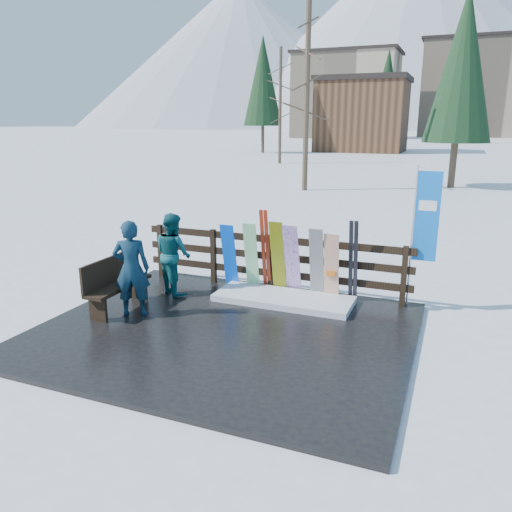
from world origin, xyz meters
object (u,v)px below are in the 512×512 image
at_px(rental_flag, 423,222).
at_px(bench, 115,282).
at_px(snowboard_1, 251,257).
at_px(snowboard_2, 278,258).
at_px(snowboard_5, 331,268).
at_px(person_front, 131,269).
at_px(person_back, 173,254).
at_px(snowboard_0, 230,256).
at_px(snowboard_4, 317,264).
at_px(snowboard_3, 292,260).

bearing_deg(rental_flag, bench, -157.10).
bearing_deg(bench, snowboard_1, 44.77).
relative_size(snowboard_2, snowboard_5, 1.14).
bearing_deg(person_front, snowboard_5, -172.82).
xyz_separation_m(person_front, person_back, (0.05, 1.31, -0.05)).
distance_m(bench, snowboard_5, 4.00).
height_order(snowboard_0, snowboard_4, snowboard_4).
distance_m(snowboard_3, snowboard_5, 0.78).
height_order(snowboard_5, rental_flag, rental_flag).
xyz_separation_m(snowboard_2, snowboard_5, (1.07, 0.00, -0.08)).
height_order(snowboard_5, person_back, person_back).
bearing_deg(person_front, snowboard_2, -160.81).
bearing_deg(snowboard_3, bench, -145.66).
distance_m(snowboard_1, person_back, 1.55).
distance_m(snowboard_0, person_back, 1.14).
bearing_deg(person_back, rental_flag, -137.45).
distance_m(snowboard_1, snowboard_2, 0.57).
bearing_deg(snowboard_2, snowboard_4, 0.00).
bearing_deg(snowboard_0, person_front, -114.99).
distance_m(bench, person_front, 0.60).
relative_size(rental_flag, person_front, 1.52).
xyz_separation_m(snowboard_0, snowboard_2, (1.05, 0.00, 0.07)).
bearing_deg(snowboard_3, person_back, -162.59).
height_order(snowboard_3, snowboard_5, snowboard_3).
relative_size(snowboard_0, person_front, 0.80).
bearing_deg(snowboard_4, snowboard_0, 180.00).
xyz_separation_m(bench, rental_flag, (5.08, 2.15, 1.09)).
bearing_deg(snowboard_3, snowboard_0, 180.00).
relative_size(snowboard_0, rental_flag, 0.53).
bearing_deg(snowboard_2, snowboard_5, 0.00).
bearing_deg(person_back, bench, 96.84).
xyz_separation_m(snowboard_0, person_front, (-0.94, -2.01, 0.18)).
relative_size(rental_flag, person_back, 1.60).
relative_size(snowboard_4, snowboard_5, 1.07).
distance_m(snowboard_3, rental_flag, 2.51).
bearing_deg(snowboard_4, person_back, -165.58).
height_order(snowboard_3, person_back, person_back).
xyz_separation_m(snowboard_2, snowboard_3, (0.29, 0.00, -0.02)).
distance_m(snowboard_0, snowboard_2, 1.05).
relative_size(bench, person_back, 0.93).
relative_size(snowboard_0, snowboard_4, 0.95).
distance_m(snowboard_0, snowboard_3, 1.34).
bearing_deg(snowboard_4, snowboard_3, 180.00).
height_order(snowboard_2, snowboard_4, snowboard_2).
bearing_deg(snowboard_0, snowboard_5, 0.00).
relative_size(snowboard_4, person_front, 0.84).
xyz_separation_m(snowboard_1, snowboard_5, (1.63, 0.00, -0.04)).
relative_size(snowboard_3, person_front, 0.88).
xyz_separation_m(snowboard_3, snowboard_4, (0.49, 0.00, -0.02)).
bearing_deg(snowboard_1, snowboard_3, 0.00).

